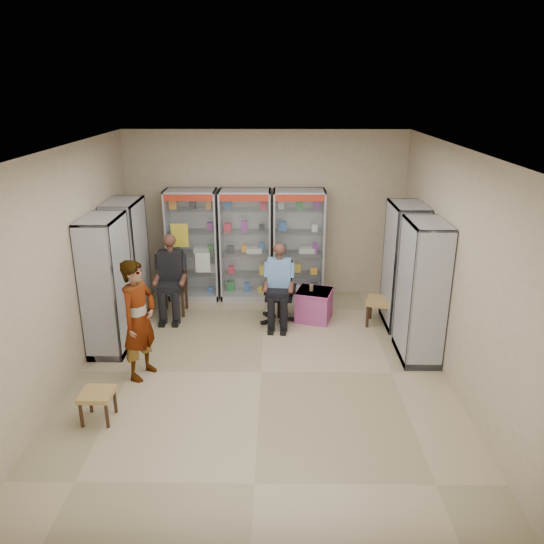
{
  "coord_description": "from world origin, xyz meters",
  "views": [
    {
      "loc": [
        0.22,
        -6.39,
        3.72
      ],
      "look_at": [
        0.14,
        0.7,
        1.21
      ],
      "focal_mm": 35.0,
      "sensor_mm": 36.0,
      "label": 1
    }
  ],
  "objects_px": {
    "cabinet_back_left": "(193,245)",
    "cabinet_left_far": "(128,261)",
    "woven_stool_b": "(98,406)",
    "standing_man": "(139,320)",
    "office_chair": "(279,293)",
    "seated_shopkeeper": "(279,286)",
    "woven_stool_a": "(380,312)",
    "cabinet_right_far": "(404,266)",
    "cabinet_left_near": "(107,285)",
    "pink_trunk": "(314,305)",
    "cabinet_back_right": "(299,245)",
    "wooden_chair": "(173,287)",
    "cabinet_back_mid": "(246,245)",
    "cabinet_right_near": "(421,292)"
  },
  "relations": [
    {
      "from": "cabinet_back_left",
      "to": "cabinet_left_far",
      "type": "bearing_deg",
      "value": -135.0
    },
    {
      "from": "woven_stool_b",
      "to": "standing_man",
      "type": "xyz_separation_m",
      "value": [
        0.28,
        1.02,
        0.63
      ]
    },
    {
      "from": "office_chair",
      "to": "seated_shopkeeper",
      "type": "distance_m",
      "value": 0.15
    },
    {
      "from": "woven_stool_a",
      "to": "cabinet_back_left",
      "type": "bearing_deg",
      "value": 160.05
    },
    {
      "from": "cabinet_back_left",
      "to": "cabinet_right_far",
      "type": "xyz_separation_m",
      "value": [
        3.53,
        -1.13,
        0.0
      ]
    },
    {
      "from": "cabinet_right_far",
      "to": "cabinet_left_near",
      "type": "xyz_separation_m",
      "value": [
        -4.46,
        -0.9,
        0.0
      ]
    },
    {
      "from": "cabinet_back_left",
      "to": "cabinet_left_far",
      "type": "xyz_separation_m",
      "value": [
        -0.93,
        -0.93,
        0.0
      ]
    },
    {
      "from": "pink_trunk",
      "to": "cabinet_right_far",
      "type": "bearing_deg",
      "value": -5.97
    },
    {
      "from": "cabinet_back_right",
      "to": "pink_trunk",
      "type": "distance_m",
      "value": 1.25
    },
    {
      "from": "cabinet_left_far",
      "to": "wooden_chair",
      "type": "xyz_separation_m",
      "value": [
        0.68,
        0.2,
        -0.53
      ]
    },
    {
      "from": "cabinet_back_left",
      "to": "seated_shopkeeper",
      "type": "distance_m",
      "value": 1.94
    },
    {
      "from": "cabinet_back_mid",
      "to": "cabinet_right_far",
      "type": "bearing_deg",
      "value": -23.65
    },
    {
      "from": "cabinet_right_near",
      "to": "wooden_chair",
      "type": "relative_size",
      "value": 2.13
    },
    {
      "from": "cabinet_left_near",
      "to": "wooden_chair",
      "type": "xyz_separation_m",
      "value": [
        0.68,
        1.3,
        -0.53
      ]
    },
    {
      "from": "cabinet_back_mid",
      "to": "cabinet_back_right",
      "type": "distance_m",
      "value": 0.95
    },
    {
      "from": "cabinet_right_near",
      "to": "seated_shopkeeper",
      "type": "distance_m",
      "value": 2.3
    },
    {
      "from": "woven_stool_a",
      "to": "woven_stool_b",
      "type": "distance_m",
      "value": 4.62
    },
    {
      "from": "standing_man",
      "to": "cabinet_back_right",
      "type": "bearing_deg",
      "value": -14.95
    },
    {
      "from": "standing_man",
      "to": "cabinet_right_far",
      "type": "bearing_deg",
      "value": -43.26
    },
    {
      "from": "standing_man",
      "to": "cabinet_left_far",
      "type": "bearing_deg",
      "value": 41.68
    },
    {
      "from": "wooden_chair",
      "to": "office_chair",
      "type": "bearing_deg",
      "value": -10.11
    },
    {
      "from": "cabinet_left_far",
      "to": "woven_stool_a",
      "type": "height_order",
      "value": "cabinet_left_far"
    },
    {
      "from": "cabinet_back_right",
      "to": "cabinet_left_near",
      "type": "xyz_separation_m",
      "value": [
        -2.83,
        -2.03,
        0.0
      ]
    },
    {
      "from": "cabinet_right_near",
      "to": "pink_trunk",
      "type": "xyz_separation_m",
      "value": [
        -1.4,
        1.25,
        -0.74
      ]
    },
    {
      "from": "cabinet_back_right",
      "to": "cabinet_right_far",
      "type": "distance_m",
      "value": 1.98
    },
    {
      "from": "cabinet_back_left",
      "to": "woven_stool_a",
      "type": "distance_m",
      "value": 3.49
    },
    {
      "from": "seated_shopkeeper",
      "to": "standing_man",
      "type": "relative_size",
      "value": 0.78
    },
    {
      "from": "cabinet_right_far",
      "to": "office_chair",
      "type": "distance_m",
      "value": 2.04
    },
    {
      "from": "cabinet_back_left",
      "to": "cabinet_right_near",
      "type": "distance_m",
      "value": 4.18
    },
    {
      "from": "cabinet_back_right",
      "to": "seated_shopkeeper",
      "type": "height_order",
      "value": "cabinet_back_right"
    },
    {
      "from": "cabinet_right_far",
      "to": "office_chair",
      "type": "relative_size",
      "value": 1.99
    },
    {
      "from": "cabinet_right_far",
      "to": "cabinet_left_near",
      "type": "height_order",
      "value": "same"
    },
    {
      "from": "wooden_chair",
      "to": "woven_stool_b",
      "type": "relative_size",
      "value": 2.53
    },
    {
      "from": "seated_shopkeeper",
      "to": "standing_man",
      "type": "xyz_separation_m",
      "value": [
        -1.84,
        -1.71,
        0.18
      ]
    },
    {
      "from": "wooden_chair",
      "to": "office_chair",
      "type": "height_order",
      "value": "office_chair"
    },
    {
      "from": "cabinet_back_right",
      "to": "seated_shopkeeper",
      "type": "distance_m",
      "value": 1.21
    },
    {
      "from": "cabinet_back_right",
      "to": "cabinet_back_left",
      "type": "bearing_deg",
      "value": 180.0
    },
    {
      "from": "woven_stool_a",
      "to": "office_chair",
      "type": "bearing_deg",
      "value": 176.19
    },
    {
      "from": "cabinet_right_far",
      "to": "pink_trunk",
      "type": "xyz_separation_m",
      "value": [
        -1.4,
        0.15,
        -0.74
      ]
    },
    {
      "from": "woven_stool_a",
      "to": "standing_man",
      "type": "xyz_separation_m",
      "value": [
        -3.49,
        -1.65,
        0.6
      ]
    },
    {
      "from": "cabinet_right_far",
      "to": "wooden_chair",
      "type": "distance_m",
      "value": 3.84
    },
    {
      "from": "woven_stool_a",
      "to": "cabinet_right_near",
      "type": "bearing_deg",
      "value": -72.84
    },
    {
      "from": "woven_stool_a",
      "to": "standing_man",
      "type": "distance_m",
      "value": 3.91
    },
    {
      "from": "wooden_chair",
      "to": "seated_shopkeeper",
      "type": "distance_m",
      "value": 1.85
    },
    {
      "from": "cabinet_back_mid",
      "to": "woven_stool_a",
      "type": "bearing_deg",
      "value": -27.3
    },
    {
      "from": "seated_shopkeeper",
      "to": "cabinet_right_far",
      "type": "bearing_deg",
      "value": 3.77
    },
    {
      "from": "cabinet_right_far",
      "to": "pink_trunk",
      "type": "height_order",
      "value": "cabinet_right_far"
    },
    {
      "from": "office_chair",
      "to": "woven_stool_b",
      "type": "distance_m",
      "value": 3.51
    },
    {
      "from": "cabinet_back_mid",
      "to": "cabinet_back_right",
      "type": "height_order",
      "value": "same"
    },
    {
      "from": "standing_man",
      "to": "seated_shopkeeper",
      "type": "bearing_deg",
      "value": -24.16
    }
  ]
}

